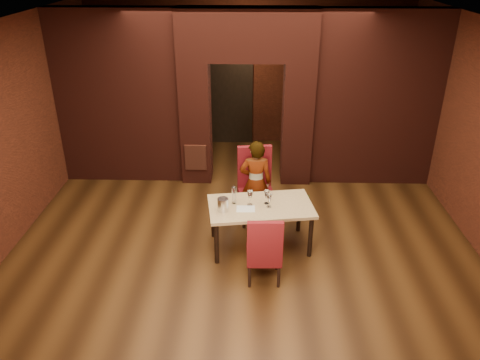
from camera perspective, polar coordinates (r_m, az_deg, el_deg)
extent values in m
plane|color=#452811|center=(7.54, 0.49, -6.41)|extent=(8.00, 8.00, 0.00)
cube|color=silver|center=(6.39, 0.60, 18.45)|extent=(7.00, 8.00, 0.04)
cube|color=maroon|center=(10.63, 0.98, 12.90)|extent=(7.00, 0.04, 3.20)
cube|color=maroon|center=(3.41, -0.90, -20.41)|extent=(7.00, 0.04, 3.20)
cube|color=maroon|center=(7.70, -26.58, 4.73)|extent=(0.04, 8.00, 3.20)
cube|color=maroon|center=(8.90, -5.39, 7.04)|extent=(0.55, 0.55, 2.30)
cube|color=maroon|center=(8.87, 6.98, 6.90)|extent=(0.55, 0.55, 2.30)
cube|color=maroon|center=(8.44, 0.86, 17.31)|extent=(2.45, 0.55, 0.90)
cube|color=maroon|center=(9.04, -14.56, 9.62)|extent=(2.28, 0.35, 3.20)
cube|color=maroon|center=(8.98, 16.26, 9.30)|extent=(2.28, 0.35, 3.20)
cube|color=#9E462E|center=(8.84, -5.44, 2.73)|extent=(0.40, 0.03, 0.50)
cube|color=black|center=(10.72, -1.22, 9.98)|extent=(0.90, 0.08, 2.10)
cube|color=black|center=(10.68, -1.23, 9.92)|extent=(1.02, 0.04, 2.22)
cube|color=tan|center=(7.04, 2.48, -5.59)|extent=(1.63, 1.07, 0.71)
cube|color=maroon|center=(7.59, 2.01, -0.81)|extent=(0.64, 0.64, 1.23)
cube|color=maroon|center=(6.31, 2.95, -8.16)|extent=(0.47, 0.47, 1.02)
imported|color=white|center=(7.50, 1.91, -0.31)|extent=(0.53, 0.36, 1.43)
cube|color=silver|center=(6.76, 0.69, -3.53)|extent=(0.27, 0.20, 0.00)
cylinder|color=silver|center=(6.67, -2.09, -3.03)|extent=(0.16, 0.16, 0.20)
cylinder|color=silver|center=(6.84, -0.73, -1.80)|extent=(0.07, 0.07, 0.28)
imported|color=#275B1A|center=(8.07, 7.23, -2.63)|extent=(0.38, 0.33, 0.39)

